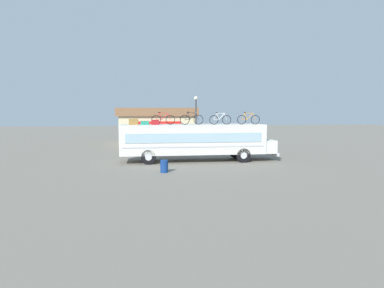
% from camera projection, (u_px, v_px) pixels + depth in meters
% --- Properties ---
extents(ground_plane, '(120.00, 120.00, 0.00)m').
position_uv_depth(ground_plane, '(193.00, 161.00, 24.89)').
color(ground_plane, slate).
extents(bus, '(11.99, 2.58, 2.85)m').
position_uv_depth(bus, '(195.00, 139.00, 24.74)').
color(bus, silver).
rests_on(bus, ground).
extents(luggage_bag_1, '(0.68, 0.53, 0.45)m').
position_uv_depth(luggage_bag_1, '(134.00, 122.00, 23.88)').
color(luggage_bag_1, olive).
rests_on(luggage_bag_1, bus).
extents(luggage_bag_2, '(0.62, 0.37, 0.29)m').
position_uv_depth(luggage_bag_2, '(145.00, 123.00, 23.95)').
color(luggage_bag_2, '#1E7F66').
rests_on(luggage_bag_2, bus).
extents(luggage_bag_3, '(0.59, 0.50, 0.37)m').
position_uv_depth(luggage_bag_3, '(155.00, 122.00, 23.94)').
color(luggage_bag_3, maroon).
rests_on(luggage_bag_3, bus).
extents(rooftop_bicycle_1, '(1.79, 0.44, 0.95)m').
position_uv_depth(rooftop_bicycle_1, '(163.00, 119.00, 24.36)').
color(rooftop_bicycle_1, black).
rests_on(rooftop_bicycle_1, bus).
extents(rooftop_bicycle_2, '(1.78, 0.44, 0.97)m').
position_uv_depth(rooftop_bicycle_2, '(192.00, 119.00, 24.27)').
color(rooftop_bicycle_2, black).
rests_on(rooftop_bicycle_2, bus).
extents(rooftop_bicycle_3, '(1.70, 0.44, 0.94)m').
position_uv_depth(rooftop_bicycle_3, '(220.00, 119.00, 24.48)').
color(rooftop_bicycle_3, black).
rests_on(rooftop_bicycle_3, bus).
extents(rooftop_bicycle_4, '(1.80, 0.44, 0.94)m').
position_uv_depth(rooftop_bicycle_4, '(248.00, 119.00, 24.79)').
color(rooftop_bicycle_4, black).
rests_on(rooftop_bicycle_4, bus).
extents(roadside_building, '(9.10, 7.06, 4.22)m').
position_uv_depth(roadside_building, '(157.00, 125.00, 38.49)').
color(roadside_building, beige).
rests_on(roadside_building, ground).
extents(trash_bin, '(0.50, 0.50, 0.79)m').
position_uv_depth(trash_bin, '(164.00, 166.00, 20.28)').
color(trash_bin, navy).
rests_on(trash_bin, ground).
extents(street_lamp, '(0.33, 0.33, 5.18)m').
position_uv_depth(street_lamp, '(196.00, 119.00, 28.91)').
color(street_lamp, '#38383D').
rests_on(street_lamp, ground).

